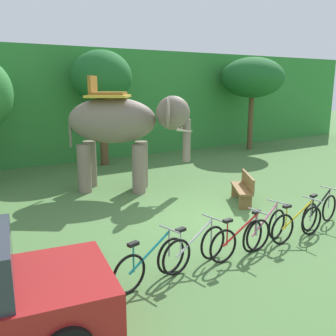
# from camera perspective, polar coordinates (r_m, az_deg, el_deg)

# --- Properties ---
(ground_plane) EXTENTS (80.00, 80.00, 0.00)m
(ground_plane) POSITION_cam_1_polar(r_m,az_deg,el_deg) (10.13, 7.03, -7.71)
(ground_plane) COLOR #4C753D
(foliage_hedge) EXTENTS (36.00, 6.00, 5.14)m
(foliage_hedge) POSITION_cam_1_polar(r_m,az_deg,el_deg) (20.49, -15.03, 9.62)
(foliage_hedge) COLOR #338438
(foliage_hedge) RESTS_ON ground
(tree_right) EXTENTS (2.57, 2.57, 4.92)m
(tree_right) POSITION_cam_1_polar(r_m,az_deg,el_deg) (16.50, -10.10, 13.33)
(tree_right) COLOR brown
(tree_right) RESTS_ON ground
(tree_left) EXTENTS (3.32, 3.32, 4.91)m
(tree_left) POSITION_cam_1_polar(r_m,az_deg,el_deg) (20.88, 12.78, 13.25)
(tree_left) COLOR brown
(tree_left) RESTS_ON ground
(elephant) EXTENTS (3.97, 3.35, 3.78)m
(elephant) POSITION_cam_1_polar(r_m,az_deg,el_deg) (12.45, -6.96, 6.55)
(elephant) COLOR gray
(elephant) RESTS_ON ground
(bike_teal) EXTENTS (1.68, 0.56, 0.92)m
(bike_teal) POSITION_cam_1_polar(r_m,az_deg,el_deg) (6.90, -2.62, -14.28)
(bike_teal) COLOR black
(bike_teal) RESTS_ON ground
(bike_white) EXTENTS (1.70, 0.52, 0.92)m
(bike_white) POSITION_cam_1_polar(r_m,az_deg,el_deg) (7.47, 4.19, -12.11)
(bike_white) COLOR black
(bike_white) RESTS_ON ground
(bike_red) EXTENTS (1.71, 0.52, 0.92)m
(bike_red) POSITION_cam_1_polar(r_m,az_deg,el_deg) (7.99, 11.09, -10.61)
(bike_red) COLOR black
(bike_red) RESTS_ON ground
(bike_pink) EXTENTS (1.68, 0.56, 0.92)m
(bike_pink) POSITION_cam_1_polar(r_m,az_deg,el_deg) (8.64, 14.58, -8.96)
(bike_pink) COLOR black
(bike_pink) RESTS_ON ground
(bike_yellow) EXTENTS (1.71, 0.52, 0.92)m
(bike_yellow) POSITION_cam_1_polar(r_m,az_deg,el_deg) (9.15, 19.13, -8.02)
(bike_yellow) COLOR black
(bike_yellow) RESTS_ON ground
(bike_black) EXTENTS (1.69, 0.52, 0.92)m
(bike_black) POSITION_cam_1_polar(r_m,az_deg,el_deg) (10.20, 22.14, -6.14)
(bike_black) COLOR black
(bike_black) RESTS_ON ground
(wooden_bench) EXTENTS (1.13, 1.49, 0.89)m
(wooden_bench) POSITION_cam_1_polar(r_m,az_deg,el_deg) (11.46, 11.47, -2.93)
(wooden_bench) COLOR brown
(wooden_bench) RESTS_ON ground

